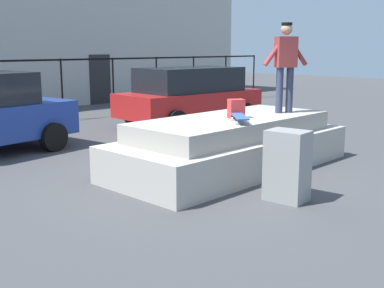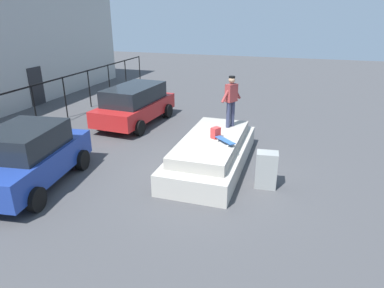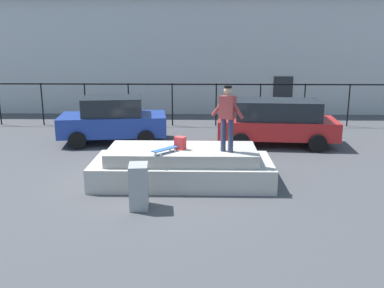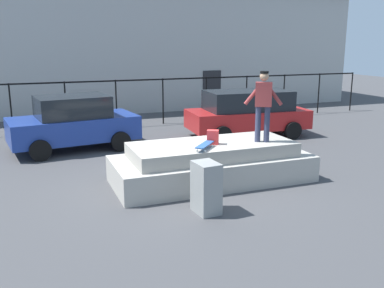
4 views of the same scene
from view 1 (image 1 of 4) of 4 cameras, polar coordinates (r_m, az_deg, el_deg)
The scene contains 8 objects.
ground_plane at distance 8.82m, azimuth 0.92°, elevation -3.72°, with size 60.00×60.00×0.00m, color #424244.
concrete_ledge at distance 9.26m, azimuth 4.67°, elevation -0.14°, with size 4.97×2.10×0.99m.
skateboarder at distance 9.86m, azimuth 10.89°, elevation 9.49°, with size 0.86×0.55×1.76m.
skateboard at distance 8.50m, azimuth 5.63°, elevation 3.19°, with size 0.69×0.74×0.12m.
backpack at distance 9.03m, azimuth 5.19°, elevation 4.14°, with size 0.28×0.20×0.35m, color red.
car_red_hatchback_mid at distance 14.58m, azimuth -0.26°, elevation 5.83°, with size 4.49×2.36×1.70m.
utility_box at distance 7.43m, azimuth 11.08°, elevation -2.51°, with size 0.44×0.60×1.07m, color gray.
fence_row at distance 15.04m, azimuth -21.60°, elevation 6.84°, with size 24.06×0.06×1.94m.
Camera 1 is at (-6.22, -5.82, 2.27)m, focal length 45.58 mm.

